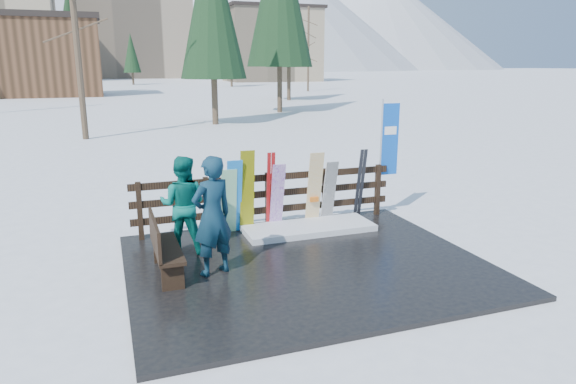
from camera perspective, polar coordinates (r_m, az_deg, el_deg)
name	(u,v)px	position (r m, az deg, el deg)	size (l,w,h in m)	color
ground	(306,267)	(9.01, 2.04, -8.28)	(700.00, 700.00, 0.00)	white
deck	(306,264)	(8.99, 2.05, -8.04)	(6.00, 5.00, 0.08)	black
fence	(268,196)	(10.75, -2.24, -0.41)	(5.60, 0.10, 1.15)	black
snow_patch	(309,228)	(10.59, 2.30, -4.01)	(2.67, 1.00, 0.12)	white
bench	(162,246)	(8.50, -13.79, -5.80)	(0.41, 1.50, 0.97)	black
snowboard_0	(234,197)	(10.32, -6.01, -0.51)	(0.31, 0.03, 1.54)	#1C89F8
snowboard_1	(229,201)	(10.32, -6.59, -1.04)	(0.31, 0.03, 1.36)	white
snowboard_2	(247,191)	(10.36, -4.56, 0.07)	(0.29, 0.03, 1.70)	#EDEB01
snowboard_3	(277,196)	(10.58, -1.19, -0.46)	(0.27, 0.03, 1.41)	white
snowboard_4	(329,192)	(10.99, 4.60, 0.00)	(0.28, 0.03, 1.39)	black
snowboard_5	(314,188)	(10.83, 2.95, 0.39)	(0.31, 0.03, 1.59)	silver
ski_pair_a	(271,191)	(10.58, -1.95, 0.17)	(0.16, 0.17, 1.61)	#A41415
ski_pair_b	(360,184)	(11.36, 8.03, 0.91)	(0.17, 0.29, 1.57)	black
rental_flag	(388,144)	(11.74, 11.01, 5.29)	(0.45, 0.04, 2.60)	silver
person_front	(212,216)	(8.29, -8.41, -2.66)	(0.71, 0.47, 1.96)	#0F3D49
person_back	(183,205)	(9.40, -11.58, -1.38)	(0.86, 0.67, 1.77)	#066156
resort_buildings	(117,34)	(123.38, -18.44, 16.31)	(73.00, 87.60, 22.60)	tan
trees	(172,39)	(53.87, -12.81, 16.23)	(42.13, 68.59, 12.99)	#382B1E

